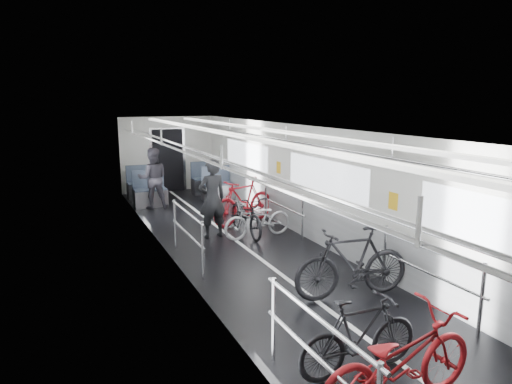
# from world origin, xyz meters

# --- Properties ---
(car_shell) EXTENTS (3.02, 14.01, 2.41)m
(car_shell) POSITION_xyz_m (0.00, 1.78, 1.13)
(car_shell) COLOR black
(car_shell) RESTS_ON ground
(bike_left_near) EXTENTS (1.87, 0.73, 0.97)m
(bike_left_near) POSITION_xyz_m (-0.54, -4.50, 0.49)
(bike_left_near) COLOR maroon
(bike_left_near) RESTS_ON floor
(bike_left_mid) EXTENTS (1.49, 0.46, 0.89)m
(bike_left_mid) POSITION_xyz_m (-0.55, -3.90, 0.45)
(bike_left_mid) COLOR black
(bike_left_mid) RESTS_ON floor
(bike_right_near) EXTENTS (1.88, 0.78, 1.10)m
(bike_right_near) POSITION_xyz_m (0.55, -2.25, 0.55)
(bike_right_near) COLOR black
(bike_right_near) RESTS_ON floor
(bike_right_mid) EXTENTS (1.60, 0.63, 0.82)m
(bike_right_mid) POSITION_xyz_m (0.52, 1.09, 0.41)
(bike_right_mid) COLOR #B0B1B5
(bike_right_mid) RESTS_ON floor
(bike_right_far) EXTENTS (1.92, 1.11, 1.11)m
(bike_right_far) POSITION_xyz_m (0.67, 2.25, 0.56)
(bike_right_far) COLOR #B41621
(bike_right_far) RESTS_ON floor
(bike_aisle) EXTENTS (0.62, 1.72, 0.90)m
(bike_aisle) POSITION_xyz_m (0.38, 1.42, 0.45)
(bike_aisle) COLOR black
(bike_aisle) RESTS_ON floor
(person_standing) EXTENTS (0.67, 0.48, 1.70)m
(person_standing) POSITION_xyz_m (-0.36, 1.52, 0.85)
(person_standing) COLOR black
(person_standing) RESTS_ON floor
(person_seated) EXTENTS (0.90, 0.76, 1.66)m
(person_seated) POSITION_xyz_m (-0.96, 4.73, 0.83)
(person_seated) COLOR #27242B
(person_seated) RESTS_ON floor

